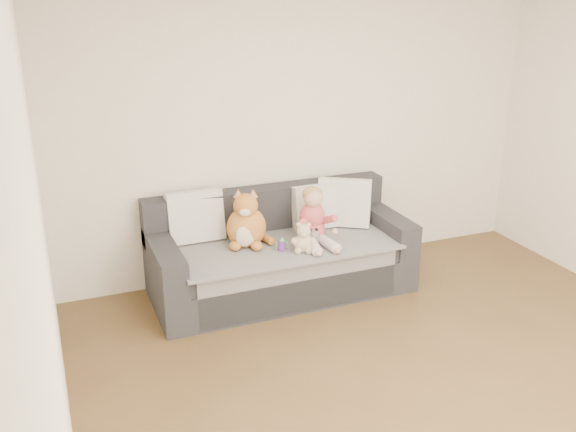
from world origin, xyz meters
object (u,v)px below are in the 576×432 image
Objects in this scene: sofa at (280,257)px; toddler at (314,219)px; plush_cat at (246,224)px; sippy_cup at (282,244)px; teddy_bear at (304,240)px.

sofa is 0.47m from toddler.
sippy_cup is (0.23, -0.21, -0.13)m from plush_cat.
sofa reaches higher than sippy_cup.
plush_cat reaches higher than teddy_bear.
sofa reaches higher than teddy_bear.
toddler is at bearing 6.65° from plush_cat.
toddler is 0.96× the size of plush_cat.
plush_cat is at bearing -177.52° from sofa.
toddler is 1.89× the size of teddy_bear.
toddler is at bearing 12.94° from sippy_cup.
teddy_bear is at bearing -75.36° from sofa.
plush_cat is at bearing 168.78° from toddler.
toddler reaches higher than sippy_cup.
toddler is at bearing -31.76° from sofa.
sofa is 0.33m from sippy_cup.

